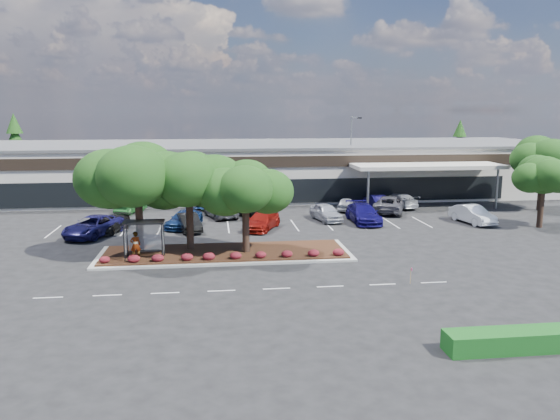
{
  "coord_description": "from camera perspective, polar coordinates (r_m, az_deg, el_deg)",
  "views": [
    {
      "loc": [
        -2.71,
        -34.3,
        10.26
      ],
      "look_at": [
        2.39,
        7.23,
        2.6
      ],
      "focal_mm": 35.0,
      "sensor_mm": 36.0,
      "label": 1
    }
  ],
  "objects": [
    {
      "name": "car_12",
      "position": [
        53.16,
        -6.24,
        -0.07
      ],
      "size": [
        3.69,
        5.36,
        1.36
      ],
      "primitive_type": "imported",
      "rotation": [
        0.0,
        0.0,
        3.46
      ],
      "color": "#57595F",
      "rests_on": "ground"
    },
    {
      "name": "car_3",
      "position": [
        47.67,
        -9.52,
        -1.29
      ],
      "size": [
        2.59,
        4.74,
        1.48
      ],
      "primitive_type": "imported",
      "rotation": [
        0.0,
        0.0,
        0.24
      ],
      "color": "black",
      "rests_on": "ground"
    },
    {
      "name": "shrub_row",
      "position": [
        37.5,
        -5.69,
        -4.75
      ],
      "size": [
        17.0,
        0.8,
        0.5
      ],
      "primitive_type": null,
      "color": "maroon",
      "rests_on": "landscape_island"
    },
    {
      "name": "tree_east_near",
      "position": [
        53.25,
        25.72,
        1.78
      ],
      "size": [
        5.6,
        5.6,
        6.51
      ],
      "primitive_type": null,
      "color": "#1B3C0E",
      "rests_on": "ground"
    },
    {
      "name": "lane_markings",
      "position": [
        45.95,
        -3.62,
        -2.54
      ],
      "size": [
        33.12,
        20.06,
        0.01
      ],
      "color": "silver",
      "rests_on": "ground"
    },
    {
      "name": "car_13",
      "position": [
        53.4,
        -2.85,
        0.16
      ],
      "size": [
        4.74,
        6.38,
        1.61
      ],
      "primitive_type": "imported",
      "rotation": [
        0.0,
        0.0,
        3.55
      ],
      "color": "black",
      "rests_on": "ground"
    },
    {
      "name": "car_16",
      "position": [
        59.0,
        9.98,
        0.93
      ],
      "size": [
        1.66,
        4.5,
        1.47
      ],
      "primitive_type": "imported",
      "rotation": [
        0.0,
        0.0,
        3.17
      ],
      "color": "#171256",
      "rests_on": "ground"
    },
    {
      "name": "car_14",
      "position": [
        56.93,
        6.95,
        0.61
      ],
      "size": [
        2.93,
        4.28,
        1.35
      ],
      "primitive_type": "imported",
      "rotation": [
        0.0,
        0.0,
        2.77
      ],
      "color": "#9B9EA5",
      "rests_on": "ground"
    },
    {
      "name": "island_tree_west",
      "position": [
        39.62,
        -14.59,
        1.25
      ],
      "size": [
        7.2,
        7.2,
        7.89
      ],
      "primitive_type": null,
      "color": "#1B3C0E",
      "rests_on": "landscape_island"
    },
    {
      "name": "car_7",
      "position": [
        51.05,
        8.7,
        -0.36
      ],
      "size": [
        2.43,
        5.91,
        1.71
      ],
      "primitive_type": "imported",
      "rotation": [
        0.0,
        0.0,
        -0.01
      ],
      "color": "#120C57",
      "rests_on": "ground"
    },
    {
      "name": "hedge_south_east",
      "position": [
        26.28,
        23.14,
        -12.42
      ],
      "size": [
        6.0,
        1.3,
        0.9
      ],
      "primitive_type": "cube",
      "color": "#125415",
      "rests_on": "ground"
    },
    {
      "name": "landscape_island",
      "position": [
        39.62,
        -5.76,
        -4.5
      ],
      "size": [
        18.0,
        6.0,
        0.26
      ],
      "color": "#A8A7A2",
      "rests_on": "ground"
    },
    {
      "name": "person_waiting",
      "position": [
        38.52,
        -14.86,
        -3.56
      ],
      "size": [
        0.78,
        0.61,
        1.91
      ],
      "primitive_type": "imported",
      "rotation": [
        0.0,
        0.0,
        3.38
      ],
      "color": "#594C47",
      "rests_on": "landscape_island"
    },
    {
      "name": "tree_east_far",
      "position": [
        62.56,
        25.7,
        3.43
      ],
      "size": [
        6.4,
        6.4,
        7.62
      ],
      "primitive_type": null,
      "color": "#1B3C0E",
      "rests_on": "ground"
    },
    {
      "name": "car_11",
      "position": [
        56.59,
        -7.02,
        0.61
      ],
      "size": [
        4.11,
        5.8,
        1.47
      ],
      "primitive_type": "imported",
      "rotation": [
        0.0,
        0.0,
        3.49
      ],
      "color": "#1C4825",
      "rests_on": "ground"
    },
    {
      "name": "ground",
      "position": [
        35.9,
        -2.39,
        -6.24
      ],
      "size": [
        160.0,
        160.0,
        0.0
      ],
      "primitive_type": "plane",
      "color": "black",
      "rests_on": "ground"
    },
    {
      "name": "island_tree_mid",
      "position": [
        40.04,
        -9.47,
        1.12
      ],
      "size": [
        6.6,
        6.6,
        7.32
      ],
      "primitive_type": null,
      "color": "#1B3C0E",
      "rests_on": "landscape_island"
    },
    {
      "name": "car_1",
      "position": [
        48.85,
        -17.22,
        -1.42
      ],
      "size": [
        3.23,
        4.96,
        1.34
      ],
      "primitive_type": "imported",
      "rotation": [
        0.0,
        0.0,
        -0.32
      ],
      "color": "black",
      "rests_on": "ground"
    },
    {
      "name": "survey_stake",
      "position": [
        33.78,
        13.53,
        -6.47
      ],
      "size": [
        0.08,
        0.14,
        0.99
      ],
      "color": "tan",
      "rests_on": "ground"
    },
    {
      "name": "conifer_north_west",
      "position": [
        84.97,
        -25.86,
        5.8
      ],
      "size": [
        4.4,
        4.4,
        10.0
      ],
      "primitive_type": "cone",
      "color": "#1B3C0E",
      "rests_on": "ground"
    },
    {
      "name": "car_17",
      "position": [
        59.76,
        12.24,
        1.0
      ],
      "size": [
        3.42,
        5.68,
        1.54
      ],
      "primitive_type": "imported",
      "rotation": [
        0.0,
        0.0,
        3.39
      ],
      "color": "#9B9EA6",
      "rests_on": "ground"
    },
    {
      "name": "car_4",
      "position": [
        47.64,
        -1.88,
        -1.14
      ],
      "size": [
        4.08,
        5.62,
        1.51
      ],
      "primitive_type": "imported",
      "rotation": [
        0.0,
        0.0,
        -0.43
      ],
      "color": "maroon",
      "rests_on": "ground"
    },
    {
      "name": "car_0",
      "position": [
        47.63,
        -18.94,
        -1.62
      ],
      "size": [
        4.85,
        6.55,
        1.65
      ],
      "primitive_type": "imported",
      "rotation": [
        0.0,
        0.0,
        -0.4
      ],
      "color": "navy",
      "rests_on": "ground"
    },
    {
      "name": "island_tree_east",
      "position": [
        38.66,
        -3.61,
        0.3
      ],
      "size": [
        5.8,
        5.8,
        6.5
      ],
      "primitive_type": null,
      "color": "#1B3C0E",
      "rests_on": "landscape_island"
    },
    {
      "name": "car_15",
      "position": [
        56.5,
        11.37,
        0.59
      ],
      "size": [
        5.11,
        6.81,
        1.72
      ],
      "primitive_type": "imported",
      "rotation": [
        0.0,
        0.0,
        2.73
      ],
      "color": "#535259",
      "rests_on": "ground"
    },
    {
      "name": "car_8",
      "position": [
        53.22,
        19.47,
        -0.43
      ],
      "size": [
        2.69,
        5.27,
        1.65
      ],
      "primitive_type": "imported",
      "rotation": [
        0.0,
        0.0,
        0.2
      ],
      "color": "silver",
      "rests_on": "ground"
    },
    {
      "name": "bus_shelter",
      "position": [
        38.39,
        -14.02,
        -1.9
      ],
      "size": [
        2.75,
        1.55,
        2.59
      ],
      "color": "black",
      "rests_on": "landscape_island"
    },
    {
      "name": "car_5",
      "position": [
        51.53,
        4.84,
        -0.24
      ],
      "size": [
        2.81,
        4.97,
        1.6
      ],
      "primitive_type": "imported",
      "rotation": [
        0.0,
        0.0,
        0.21
      ],
      "color": "#ABAEB8",
      "rests_on": "ground"
    },
    {
      "name": "conifer_north_east",
      "position": [
        86.67,
        18.18,
        6.05
      ],
      "size": [
        3.96,
        3.96,
        9.0
      ],
      "primitive_type": "cone",
      "color": "#1B3C0E",
      "rests_on": "ground"
    },
    {
      "name": "light_pole",
      "position": [
        64.63,
        7.47,
        4.96
      ],
      "size": [
        1.43,
        0.52,
        9.61
      ],
      "rotation": [
        0.0,
        0.0,
        0.1
      ],
      "color": "#A8A7A2",
      "rests_on": "ground"
    },
    {
      "name": "retail_store",
      "position": [
        68.63,
        -4.66,
        4.4
      ],
      "size": [
        80.4,
        25.2,
        6.25
      ],
      "color": "silver",
      "rests_on": "ground"
    },
    {
      "name": "car_9",
      "position": [
        57.34,
        -15.34,
        0.42
      ],
      "size": [
        2.91,
        4.58,
        1.42
      ],
      "primitive_type": "imported",
      "rotation": [
        0.0,
        0.0,
        2.79
      ],
      "color": "#194C1B",
      "rests_on": "ground"
    },
    {
      "name": "car_2",
      "position": [
        49.21,
        -9.97,
        -0.96
      ],
      "size": [
        3.75,
        5.39,
        1.45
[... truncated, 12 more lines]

